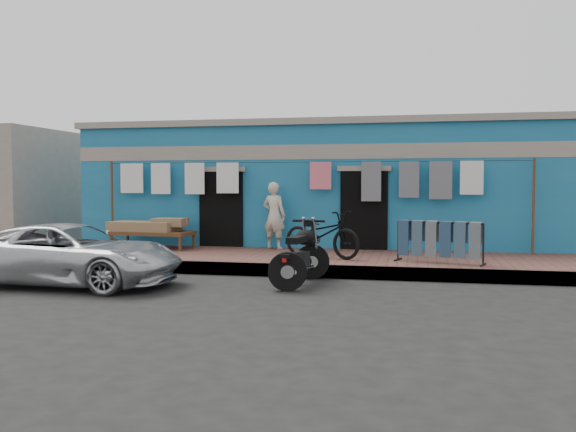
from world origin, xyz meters
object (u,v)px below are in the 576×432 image
(charpoy, at_px, (153,234))
(jeans_rack, at_px, (439,241))
(seated_person, at_px, (274,215))
(car, at_px, (71,253))
(bicycle, at_px, (322,229))
(motorcycle, at_px, (300,253))

(charpoy, distance_m, jeans_rack, 6.77)
(jeans_rack, bearing_deg, charpoy, 168.04)
(charpoy, bearing_deg, seated_person, 9.20)
(car, height_order, charpoy, car)
(bicycle, distance_m, jeans_rack, 2.41)
(seated_person, distance_m, motorcycle, 3.74)
(motorcycle, height_order, jeans_rack, motorcycle)
(car, relative_size, jeans_rack, 2.24)
(motorcycle, xyz_separation_m, charpoy, (-4.17, 3.01, 0.03))
(charpoy, bearing_deg, bicycle, -13.30)
(bicycle, height_order, charpoy, bicycle)
(seated_person, bearing_deg, jeans_rack, 169.99)
(seated_person, relative_size, bicycle, 0.85)
(charpoy, bearing_deg, motorcycle, -35.81)
(car, bearing_deg, charpoy, 4.62)
(motorcycle, bearing_deg, car, -159.63)
(car, xyz_separation_m, bicycle, (4.02, 2.90, 0.29))
(car, xyz_separation_m, charpoy, (-0.23, 3.90, 0.03))
(bicycle, bearing_deg, jeans_rack, -72.53)
(motorcycle, relative_size, charpoy, 0.85)
(bicycle, relative_size, jeans_rack, 1.04)
(car, bearing_deg, jeans_rack, -67.38)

